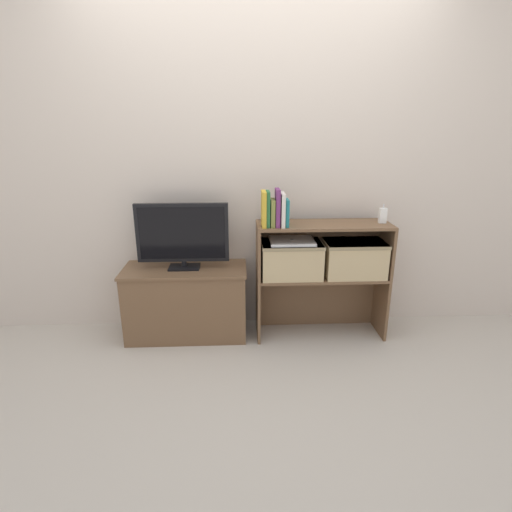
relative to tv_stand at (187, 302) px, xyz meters
The scene contains 16 objects.
ground_plane 0.61m from the tv_stand, 19.77° to the right, with size 16.00×16.00×0.00m, color #BCB2A3.
wall_back 1.09m from the tv_stand, 23.12° to the left, with size 10.00×0.05×2.40m.
tv_stand is the anchor object (origin of this frame).
tv 0.52m from the tv_stand, 90.00° to the right, with size 0.65×0.14×0.48m.
bookshelf_lower_tier 1.00m from the tv_stand, ahead, with size 0.95×0.32×0.48m.
bookshelf_upper_tier 1.10m from the tv_stand, ahead, with size 0.95×0.32×0.38m.
book_mustard 0.92m from the tv_stand, ahead, with size 0.03×0.15×0.24m.
book_forest 0.94m from the tv_stand, ahead, with size 0.02×0.13×0.24m.
book_olive 0.94m from the tv_stand, ahead, with size 0.03×0.13×0.19m.
book_plum 0.98m from the tv_stand, ahead, with size 0.03×0.13×0.25m.
book_ivory 1.00m from the tv_stand, ahead, with size 0.03×0.15×0.23m.
book_teal 1.00m from the tv_stand, ahead, with size 0.02×0.12×0.19m.
baby_monitor 1.56m from the tv_stand, ahead, with size 0.05×0.03×0.14m.
storage_basket_left 0.85m from the tv_stand, ahead, with size 0.43×0.28×0.25m.
storage_basket_right 1.28m from the tv_stand, ahead, with size 0.43×0.28×0.25m.
laptop 0.91m from the tv_stand, ahead, with size 0.31×0.24×0.02m.
Camera 1 is at (-0.13, -2.56, 1.52)m, focal length 28.00 mm.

